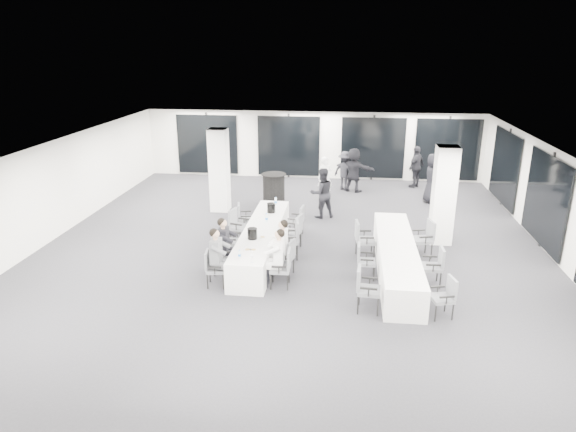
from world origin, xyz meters
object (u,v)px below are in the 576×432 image
at_px(chair_main_right_far, 298,219).
at_px(chair_side_right_far, 425,236).
at_px(chair_main_left_fourth, 237,224).
at_px(ice_bucket_near, 252,234).
at_px(cocktail_table, 274,191).
at_px(standing_guest_g, 218,173).
at_px(ice_bucket_far, 271,208).
at_px(chair_main_left_far, 243,216).
at_px(chair_main_right_second, 286,255).
at_px(chair_side_left_near, 365,286).
at_px(chair_side_right_mid, 435,264).
at_px(standing_guest_f, 354,167).
at_px(chair_side_right_near, 445,295).
at_px(standing_guest_b, 322,190).
at_px(chair_main_right_fourth, 294,230).
at_px(standing_guest_a, 325,175).
at_px(chair_side_left_far, 362,237).
at_px(chair_main_left_second, 220,251).
at_px(chair_main_right_near, 283,266).
at_px(standing_guest_c, 345,168).
at_px(standing_guest_d, 416,164).
at_px(banquet_table_side, 396,259).
at_px(standing_guest_e, 433,175).
at_px(banquet_table_main, 262,241).
at_px(chair_main_left_near, 213,266).
at_px(chair_side_left_mid, 364,259).

height_order(chair_main_right_far, chair_side_right_far, chair_side_right_far).
xyz_separation_m(chair_main_left_fourth, ice_bucket_near, (0.74, -1.60, 0.33)).
bearing_deg(chair_side_right_far, cocktail_table, 36.45).
height_order(standing_guest_g, ice_bucket_far, standing_guest_g).
height_order(chair_main_left_far, chair_main_right_second, chair_main_right_second).
height_order(chair_side_left_near, chair_side_right_mid, chair_side_left_near).
relative_size(standing_guest_f, ice_bucket_near, 6.89).
relative_size(chair_main_right_far, chair_side_right_near, 1.05).
bearing_deg(standing_guest_b, chair_main_right_fourth, 53.26).
xyz_separation_m(chair_main_right_fourth, chair_side_right_mid, (3.53, -1.85, -0.02)).
xyz_separation_m(chair_main_right_fourth, standing_guest_f, (1.65, 6.08, 0.40)).
bearing_deg(standing_guest_a, chair_main_right_far, -114.86).
relative_size(chair_main_left_fourth, chair_side_left_near, 0.99).
distance_m(chair_main_right_far, chair_side_left_far, 2.33).
relative_size(chair_side_left_near, chair_side_right_mid, 1.05).
bearing_deg(cocktail_table, standing_guest_g, 157.62).
distance_m(cocktail_table, chair_main_left_fourth, 3.46).
relative_size(chair_main_left_second, chair_main_right_near, 1.08).
bearing_deg(chair_side_left_near, chair_main_right_fourth, -146.13).
height_order(chair_side_left_far, standing_guest_a, standing_guest_a).
bearing_deg(standing_guest_c, standing_guest_d, -132.78).
xyz_separation_m(banquet_table_side, standing_guest_g, (-5.99, 5.89, 0.56)).
distance_m(chair_side_right_mid, ice_bucket_far, 5.11).
bearing_deg(standing_guest_e, chair_main_left_far, 117.12).
relative_size(chair_main_left_far, standing_guest_f, 0.47).
bearing_deg(standing_guest_a, chair_main_left_far, -136.51).
bearing_deg(chair_main_right_far, standing_guest_g, 49.27).
distance_m(standing_guest_e, standing_guest_f, 2.98).
height_order(chair_main_right_second, chair_main_right_far, chair_main_right_second).
bearing_deg(chair_main_left_second, chair_main_right_far, 141.86).
relative_size(banquet_table_side, standing_guest_c, 2.90).
height_order(banquet_table_main, cocktail_table, cocktail_table).
distance_m(chair_main_left_near, chair_main_right_second, 1.83).
relative_size(banquet_table_side, chair_main_left_far, 5.54).
bearing_deg(chair_side_right_near, standing_guest_f, -2.93).
distance_m(standing_guest_e, ice_bucket_far, 6.64).
distance_m(chair_main_left_far, chair_side_left_far, 3.83).
xyz_separation_m(chair_main_left_second, chair_main_right_near, (1.67, -0.59, -0.04)).
relative_size(chair_main_left_near, ice_bucket_far, 3.16).
height_order(cocktail_table, standing_guest_e, standing_guest_e).
xyz_separation_m(chair_main_right_second, chair_side_left_far, (1.87, 1.35, 0.04)).
distance_m(banquet_table_main, standing_guest_g, 5.67).
height_order(chair_main_right_second, chair_side_left_far, chair_side_left_far).
xyz_separation_m(chair_main_left_fourth, chair_side_left_near, (3.53, -3.60, 0.01)).
bearing_deg(chair_main_left_near, chair_side_left_mid, 97.09).
xyz_separation_m(chair_side_right_far, ice_bucket_near, (-4.46, -1.17, 0.32)).
bearing_deg(chair_main_right_far, standing_guest_c, -7.10).
distance_m(chair_side_left_mid, standing_guest_b, 4.69).
height_order(chair_main_left_fourth, standing_guest_a, standing_guest_a).
distance_m(ice_bucket_near, ice_bucket_far, 2.17).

